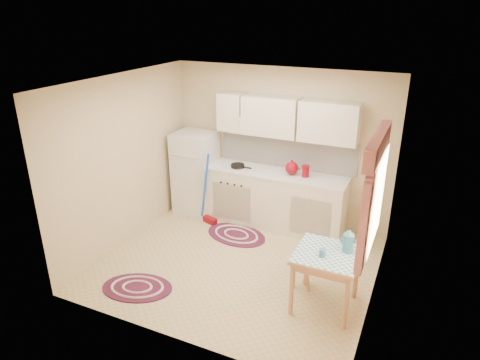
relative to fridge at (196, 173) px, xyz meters
name	(u,v)px	position (x,y,z in m)	size (l,w,h in m)	color
room_shell	(257,151)	(1.53, -1.01, 0.90)	(3.64, 3.60, 2.52)	tan
fridge	(196,173)	(0.00, 0.00, 0.00)	(0.65, 0.60, 1.40)	silver
broom	(209,190)	(0.45, -0.35, -0.10)	(0.28, 0.12, 1.20)	blue
base_cabinets	(275,200)	(1.42, 0.05, -0.26)	(2.25, 0.60, 0.88)	silver
countertop	(275,173)	(1.42, 0.05, 0.20)	(2.27, 0.62, 0.04)	silver
frying_pan	(238,166)	(0.79, 0.00, 0.24)	(0.22, 0.22, 0.05)	black
red_kettle	(292,168)	(1.68, 0.05, 0.33)	(0.22, 0.20, 0.22)	maroon
red_canister	(306,172)	(1.90, 0.05, 0.30)	(0.11, 0.11, 0.16)	maroon
table	(325,280)	(2.68, -1.64, -0.34)	(0.72, 0.72, 0.72)	tan
stool	(303,273)	(2.34, -1.40, -0.49)	(0.30, 0.30, 0.42)	maroon
coffee_pot	(348,240)	(2.87, -1.52, 0.17)	(0.15, 0.13, 0.30)	#2B6785
mug	(323,253)	(2.64, -1.74, 0.07)	(0.07, 0.07, 0.10)	#2B6785
rug_center	(236,235)	(1.01, -0.54, -0.69)	(0.99, 0.66, 0.02)	maroon
rug_left	(137,288)	(0.44, -2.30, -0.69)	(0.91, 0.61, 0.02)	maroon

